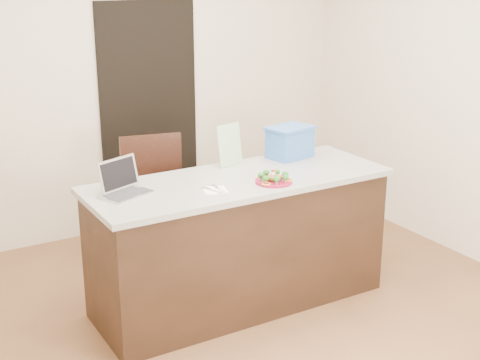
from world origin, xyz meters
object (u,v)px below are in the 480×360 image
napkin (215,190)px  laptop (122,184)px  island (239,241)px  chair (159,196)px  yogurt_bottle (273,177)px  plate (274,181)px  blue_box (290,142)px

napkin → laptop: size_ratio=0.41×
island → napkin: (-0.26, -0.15, 0.46)m
napkin → chair: bearing=89.2°
yogurt_bottle → chair: 1.09m
plate → napkin: (-0.41, 0.05, -0.01)m
chair → napkin: bearing=-78.4°
napkin → yogurt_bottle: 0.42m
yogurt_bottle → blue_box: 0.59m
island → laptop: bearing=172.7°
chair → yogurt_bottle: bearing=-54.3°
island → chair: chair is taller
napkin → chair: chair is taller
plate → yogurt_bottle: bearing=65.1°
plate → yogurt_bottle: yogurt_bottle is taller
island → napkin: size_ratio=14.19×
laptop → blue_box: 1.37m
plate → blue_box: blue_box is taller
blue_box → island: bearing=-167.9°
plate → napkin: 0.41m
island → napkin: 0.55m
laptop → plate: bearing=-39.8°
island → blue_box: 0.85m
napkin → yogurt_bottle: yogurt_bottle is taller
laptop → napkin: bearing=-47.5°
island → laptop: laptop is taller
island → plate: (0.15, -0.20, 0.47)m
laptop → island: bearing=-29.2°
plate → blue_box: 0.63m
napkin → chair: 0.98m
napkin → laptop: (-0.52, 0.25, 0.05)m
napkin → plate: bearing=-7.2°
napkin → laptop: 0.58m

